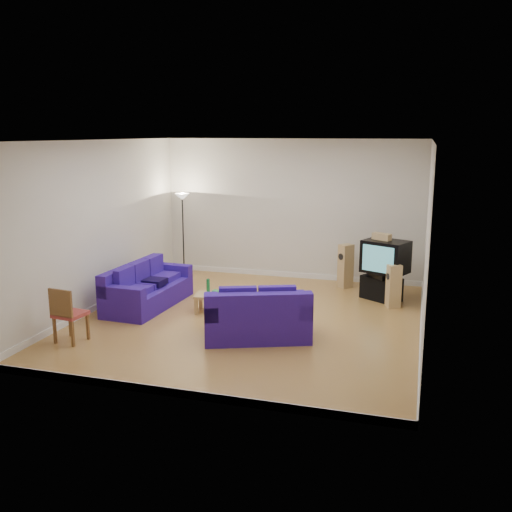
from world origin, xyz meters
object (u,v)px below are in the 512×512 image
(television, at_px, (385,257))
(tv_stand, at_px, (381,288))
(sofa_three_seat, at_px, (146,291))
(sofa_loveseat, at_px, (257,319))
(coffee_table, at_px, (220,297))

(television, bearing_deg, tv_stand, 164.46)
(sofa_three_seat, bearing_deg, sofa_loveseat, 69.18)
(coffee_table, bearing_deg, sofa_loveseat, -47.37)
(coffee_table, xyz_separation_m, tv_stand, (2.85, 1.72, -0.06))
(sofa_loveseat, relative_size, television, 1.92)
(coffee_table, xyz_separation_m, television, (2.90, 1.67, 0.62))
(sofa_loveseat, bearing_deg, sofa_three_seat, 135.40)
(sofa_three_seat, distance_m, tv_stand, 4.72)
(sofa_three_seat, bearing_deg, coffee_table, 93.35)
(sofa_loveseat, xyz_separation_m, coffee_table, (-1.06, 1.15, -0.03))
(sofa_loveseat, bearing_deg, coffee_table, 111.53)
(sofa_loveseat, relative_size, tv_stand, 2.51)
(sofa_three_seat, height_order, sofa_loveseat, sofa_loveseat)
(sofa_three_seat, bearing_deg, tv_stand, 114.26)
(sofa_loveseat, height_order, tv_stand, sofa_loveseat)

